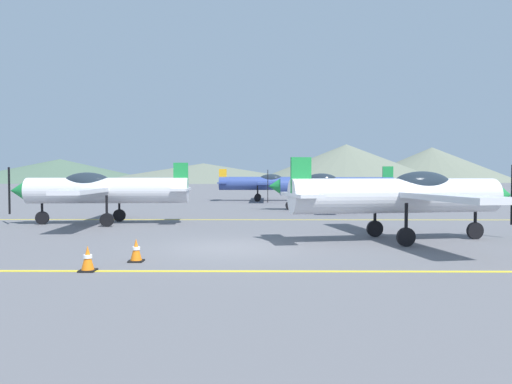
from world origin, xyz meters
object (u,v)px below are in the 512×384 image
Objects in this scene: airplane_near at (404,194)px; airplane_far at (331,186)px; traffic_cone_side at (136,250)px; airplane_mid at (101,190)px; traffic_cone_front at (88,259)px; airplane_back at (264,183)px.

airplane_far is at bearing 91.07° from airplane_near.
traffic_cone_side is (-7.94, -3.81, -1.27)m from airplane_near.
traffic_cone_front is at bearing -72.85° from airplane_mid.
airplane_far is 19.41m from traffic_cone_side.
airplane_far is 20.82m from traffic_cone_front.
airplane_far is 11.70m from airplane_back.
traffic_cone_side is (-7.68, -17.79, -1.27)m from airplane_far.
traffic_cone_front is at bearing -150.19° from airplane_near.
airplane_mid is (-11.93, 5.36, 0.00)m from airplane_near.
airplane_near is at bearing -79.87° from airplane_back.
traffic_cone_front is at bearing -98.15° from airplane_back.
airplane_far and airplane_back have the same top height.
airplane_back is 28.94m from traffic_cone_side.
airplane_back is (-4.19, 10.92, 0.00)m from airplane_far.
airplane_mid is at bearing 155.80° from airplane_near.
traffic_cone_side is at bearing 56.60° from traffic_cone_front.
airplane_mid is at bearing -110.95° from airplane_back.
airplane_far is at bearing 66.64° from traffic_cone_side.
airplane_near and airplane_mid have the same top height.
airplane_back is (7.48, 19.54, 0.00)m from airplane_mid.
airplane_near is at bearing 29.81° from traffic_cone_front.
traffic_cone_side is at bearing -113.36° from airplane_far.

